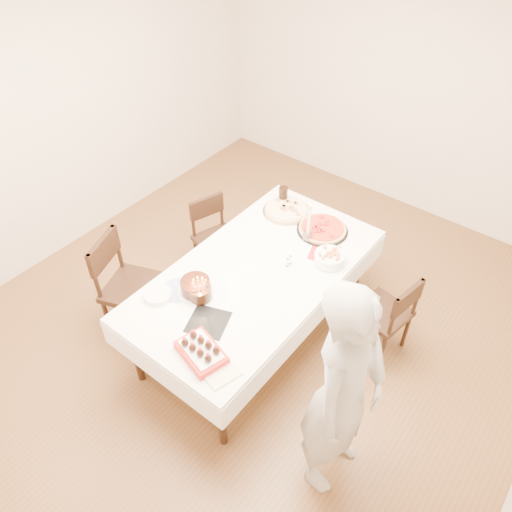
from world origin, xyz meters
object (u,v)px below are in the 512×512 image
Objects in this scene: dining_table at (256,304)px; pasta_bowl at (329,258)px; chair_right_savory at (382,312)px; person at (344,395)px; birthday_cake at (200,289)px; cola_glass at (283,195)px; strawberry_box at (201,351)px; pizza_pepperoni at (322,229)px; layer_cake at (196,287)px; chair_left_dessert at (134,288)px; taper_candle at (309,222)px; pizza_white at (287,210)px; chair_left_savory at (218,241)px.

pasta_bowl reaches higher than dining_table.
chair_right_savory is 1.25m from person.
person reaches higher than birthday_cake.
cola_glass reaches higher than strawberry_box.
pizza_pepperoni is at bearing 130.18° from pasta_bowl.
birthday_cake is at bearing -20.11° from layer_cake.
dining_table is at bearing -167.20° from chair_left_dessert.
pizza_pepperoni is 0.40m from pasta_bowl.
dining_table is 5.61× the size of taper_candle.
strawberry_box is (-0.67, -1.39, 0.38)m from chair_right_savory.
taper_candle is (0.95, 1.13, 0.46)m from chair_left_dessert.
pizza_white is (-1.39, 1.37, -0.10)m from person.
person reaches higher than chair_right_savory.
chair_left_dessert is at bearing -146.33° from dining_table.
dining_table is 0.97m from strawberry_box.
birthday_cake is 0.50× the size of strawberry_box.
layer_cake reaches higher than chair_left_savory.
layer_cake is (0.63, 0.11, 0.32)m from chair_left_dessert.
chair_left_dessert is at bearing -140.81° from pasta_bowl.
layer_cake is at bearing 159.89° from birthday_cake.
person is at bearing -54.50° from pasta_bowl.
taper_candle reaches higher than layer_cake.
dining_table is 0.85m from chair_left_savory.
chair_left_dessert is 5.70× the size of birthday_cake.
person is 5.10× the size of strawberry_box.
strawberry_box reaches higher than pizza_pepperoni.
strawberry_box is at bearing -71.24° from cola_glass.
person reaches higher than pizza_pepperoni.
birthday_cake is (-0.28, -1.22, 0.07)m from pizza_pepperoni.
dining_table is at bearing 72.53° from birthday_cake.
birthday_cake is (0.07, -0.03, 0.04)m from layer_cake.
dining_table is 7.57× the size of layer_cake.
layer_cake is (-1.10, -0.98, 0.40)m from chair_right_savory.
dining_table is at bearing -131.29° from pasta_bowl.
chair_right_savory is 1.01× the size of chair_left_savory.
pizza_pepperoni is 1.15× the size of taper_candle.
layer_cake reaches higher than dining_table.
dining_table is at bearing -71.40° from pizza_white.
pasta_bowl is at bearing 55.71° from layer_cake.
taper_candle reaches higher than pizza_pepperoni.
chair_right_savory is at bearing -2.40° from taper_candle.
person reaches higher than chair_left_dessert.
strawberry_box is (0.11, -1.42, -0.15)m from taper_candle.
cola_glass is (0.47, 1.44, 0.34)m from chair_left_dessert.
chair_right_savory is 2.15× the size of taper_candle.
dining_table is 0.73m from pasta_bowl.
strawberry_box is (1.05, -0.29, 0.31)m from chair_left_dessert.
taper_candle reaches higher than chair_right_savory.
chair_right_savory is at bearing 10.91° from person.
pizza_white and pizza_pepperoni have the same top height.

